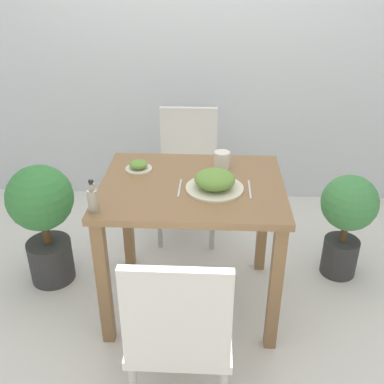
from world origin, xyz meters
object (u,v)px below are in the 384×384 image
chair_near (179,330)px  sauce_bottle (93,199)px  drink_cup (222,160)px  food_plate (215,181)px  potted_plant_left (43,215)px  potted_plant_right (347,216)px  chair_far (188,166)px  side_plate (139,166)px

chair_near → sauce_bottle: sauce_bottle is taller
drink_cup → sauce_bottle: size_ratio=0.56×
food_plate → drink_cup: 0.27m
food_plate → potted_plant_left: bearing=167.9°
potted_plant_right → chair_far: bearing=154.2°
sauce_bottle → potted_plant_left: (-0.45, 0.46, -0.37)m
chair_far → food_plate: (0.19, -0.85, 0.31)m
drink_cup → sauce_bottle: bearing=-139.3°
side_plate → sauce_bottle: size_ratio=0.88×
chair_far → drink_cup: bearing=-69.0°
chair_far → sauce_bottle: 1.20m
potted_plant_left → drink_cup: bearing=2.7°
chair_near → potted_plant_right: bearing=-131.4°
side_plate → drink_cup: bearing=7.3°
potted_plant_right → side_plate: bearing=-172.6°
drink_cup → chair_near: bearing=-99.9°
food_plate → potted_plant_right: size_ratio=0.43×
sauce_bottle → chair_near: bearing=-46.9°
sauce_bottle → drink_cup: bearing=40.7°
drink_cup → potted_plant_right: 0.88m
chair_near → chair_far: same height
sauce_bottle → potted_plant_left: sauce_bottle is taller
side_plate → potted_plant_right: side_plate is taller
sauce_bottle → potted_plant_right: (1.36, 0.61, -0.42)m
drink_cup → potted_plant_right: size_ratio=0.13×
potted_plant_right → drink_cup: bearing=-172.6°
side_plate → sauce_bottle: 0.47m
drink_cup → potted_plant_left: bearing=-177.3°
food_plate → potted_plant_left: 1.09m
chair_near → drink_cup: 1.03m
potted_plant_left → potted_plant_right: size_ratio=1.13×
side_plate → potted_plant_left: size_ratio=0.19×
drink_cup → sauce_bottle: (-0.59, -0.51, 0.02)m
potted_plant_left → food_plate: bearing=-12.1°
chair_near → chair_far: (-0.06, 1.55, 0.00)m
chair_near → sauce_bottle: (-0.43, 0.46, 0.33)m
chair_near → sauce_bottle: bearing=-46.9°
chair_near → sauce_bottle: size_ratio=5.44×
sauce_bottle → side_plate: bearing=73.1°
potted_plant_left → chair_far: bearing=37.6°
chair_near → potted_plant_right: 1.42m
chair_far → drink_cup: size_ratio=9.80×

